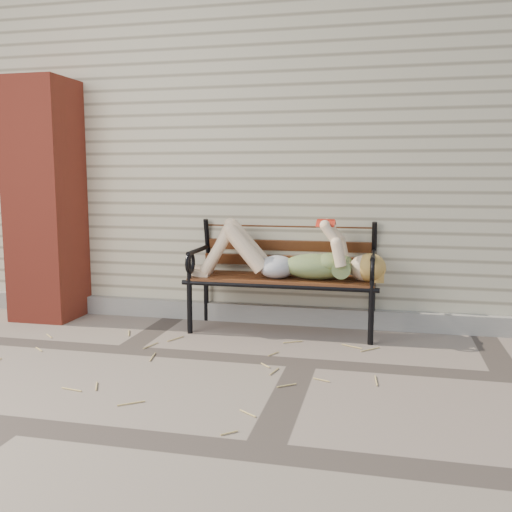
# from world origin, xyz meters

# --- Properties ---
(ground) EXTENTS (80.00, 80.00, 0.00)m
(ground) POSITION_xyz_m (0.00, 0.00, 0.00)
(ground) COLOR #76665B
(ground) RESTS_ON ground
(house_wall) EXTENTS (8.00, 4.00, 3.00)m
(house_wall) POSITION_xyz_m (0.00, 3.00, 1.50)
(house_wall) COLOR beige
(house_wall) RESTS_ON ground
(foundation_strip) EXTENTS (8.00, 0.10, 0.15)m
(foundation_strip) POSITION_xyz_m (0.00, 0.97, 0.07)
(foundation_strip) COLOR #9D968E
(foundation_strip) RESTS_ON ground
(brick_pillar) EXTENTS (0.50, 0.50, 2.00)m
(brick_pillar) POSITION_xyz_m (-2.30, 0.75, 1.00)
(brick_pillar) COLOR #A93626
(brick_pillar) RESTS_ON ground
(garden_bench) EXTENTS (1.56, 0.62, 1.01)m
(garden_bench) POSITION_xyz_m (-0.27, 0.82, 0.56)
(garden_bench) COLOR black
(garden_bench) RESTS_ON ground
(reading_woman) EXTENTS (1.47, 0.33, 0.46)m
(reading_woman) POSITION_xyz_m (-0.26, 0.70, 0.60)
(reading_woman) COLOR #0B3A4F
(reading_woman) RESTS_ON ground
(straw_scatter) EXTENTS (2.94, 1.70, 0.01)m
(straw_scatter) POSITION_xyz_m (-0.86, -0.40, 0.01)
(straw_scatter) COLOR tan
(straw_scatter) RESTS_ON ground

